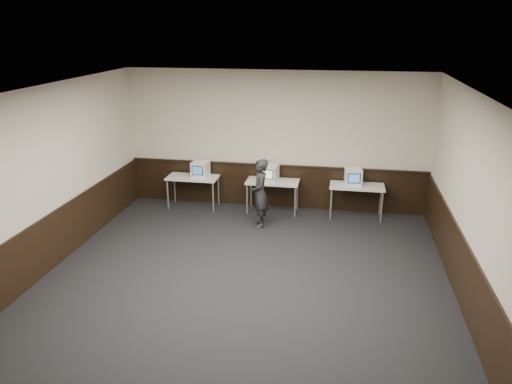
% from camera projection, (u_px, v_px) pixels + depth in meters
% --- Properties ---
extents(floor, '(8.00, 8.00, 0.00)m').
position_uv_depth(floor, '(241.00, 288.00, 8.29)').
color(floor, black).
rests_on(floor, ground).
extents(ceiling, '(8.00, 8.00, 0.00)m').
position_uv_depth(ceiling, '(239.00, 94.00, 7.25)').
color(ceiling, white).
rests_on(ceiling, back_wall).
extents(back_wall, '(7.00, 0.00, 7.00)m').
position_uv_depth(back_wall, '(276.00, 141.00, 11.50)').
color(back_wall, beige).
rests_on(back_wall, ground).
extents(front_wall, '(7.00, 0.00, 7.00)m').
position_uv_depth(front_wall, '(140.00, 359.00, 4.04)').
color(front_wall, beige).
rests_on(front_wall, ground).
extents(left_wall, '(0.00, 8.00, 8.00)m').
position_uv_depth(left_wall, '(36.00, 185.00, 8.35)').
color(left_wall, beige).
rests_on(left_wall, ground).
extents(right_wall, '(0.00, 8.00, 8.00)m').
position_uv_depth(right_wall, '(477.00, 211.00, 7.19)').
color(right_wall, beige).
rests_on(right_wall, ground).
extents(wainscot_back, '(6.98, 0.04, 1.00)m').
position_uv_depth(wainscot_back, '(275.00, 186.00, 11.84)').
color(wainscot_back, black).
rests_on(wainscot_back, back_wall).
extents(wainscot_left, '(0.04, 7.98, 1.00)m').
position_uv_depth(wainscot_left, '(46.00, 245.00, 8.70)').
color(wainscot_left, black).
rests_on(wainscot_left, left_wall).
extents(wainscot_right, '(0.04, 7.98, 1.00)m').
position_uv_depth(wainscot_right, '(466.00, 279.00, 7.55)').
color(wainscot_right, black).
rests_on(wainscot_right, right_wall).
extents(wainscot_rail, '(6.98, 0.06, 0.04)m').
position_uv_depth(wainscot_rail, '(275.00, 165.00, 11.65)').
color(wainscot_rail, black).
rests_on(wainscot_rail, wainscot_back).
extents(desk_left, '(1.20, 0.60, 0.75)m').
position_uv_depth(desk_left, '(193.00, 179.00, 11.74)').
color(desk_left, silver).
rests_on(desk_left, ground).
extents(desk_center, '(1.20, 0.60, 0.75)m').
position_uv_depth(desk_center, '(273.00, 184.00, 11.42)').
color(desk_center, silver).
rests_on(desk_center, ground).
extents(desk_right, '(1.20, 0.60, 0.75)m').
position_uv_depth(desk_right, '(357.00, 188.00, 11.11)').
color(desk_right, silver).
rests_on(desk_right, ground).
extents(emac_left, '(0.40, 0.42, 0.36)m').
position_uv_depth(emac_left, '(200.00, 169.00, 11.67)').
color(emac_left, white).
rests_on(emac_left, desk_left).
extents(emac_center, '(0.41, 0.43, 0.36)m').
position_uv_depth(emac_center, '(270.00, 173.00, 11.38)').
color(emac_center, white).
rests_on(emac_center, desk_center).
extents(emac_right, '(0.41, 0.43, 0.37)m').
position_uv_depth(emac_right, '(353.00, 177.00, 11.08)').
color(emac_right, white).
rests_on(emac_right, desk_right).
extents(person, '(0.47, 0.61, 1.49)m').
position_uv_depth(person, '(260.00, 193.00, 10.59)').
color(person, black).
rests_on(person, ground).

